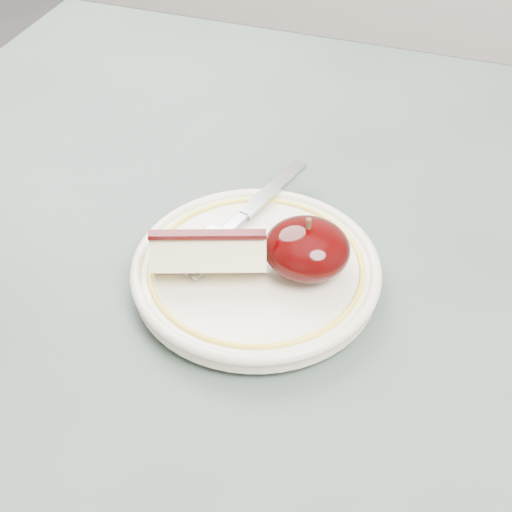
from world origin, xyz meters
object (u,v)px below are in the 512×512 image
(table, at_px, (295,401))
(fork, at_px, (243,216))
(apple_half, at_px, (307,249))
(plate, at_px, (256,270))

(table, bearing_deg, fork, 132.35)
(table, relative_size, fork, 5.48)
(table, bearing_deg, apple_half, 101.64)
(apple_half, distance_m, fork, 0.07)
(plate, height_order, fork, fork)
(fork, bearing_deg, plate, -134.54)
(fork, bearing_deg, table, -122.52)
(plate, distance_m, fork, 0.05)
(apple_half, bearing_deg, plate, -165.04)
(table, xyz_separation_m, plate, (-0.04, 0.03, 0.10))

